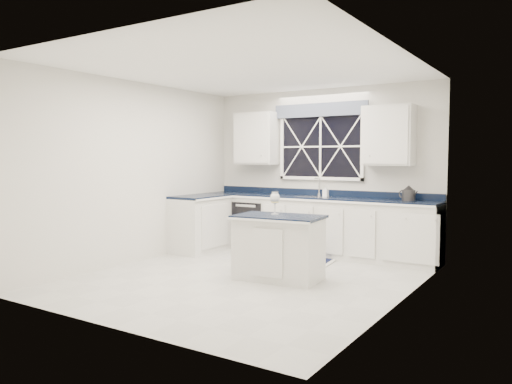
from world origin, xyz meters
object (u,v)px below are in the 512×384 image
Objects in this scene: kettle at (408,194)px; soap_bottle at (326,191)px; dishwasher at (256,224)px; faucet at (319,186)px; island at (279,247)px; wine_glass at (275,199)px.

soap_bottle is at bearing -164.53° from kettle.
faucet is (1.10, 0.19, 0.69)m from dishwasher.
soap_bottle reaches higher than island.
faucet reaches higher than kettle.
island is (1.47, -1.77, 0.01)m from dishwasher.
kettle is (1.51, -0.14, -0.05)m from faucet.
wine_glass is at bearing 141.25° from island.
dishwasher is at bearing 128.90° from wine_glass.
wine_glass is (-1.23, -1.76, -0.01)m from kettle.
kettle is 1.37m from soap_bottle.
kettle reaches higher than island.
wine_glass reaches higher than soap_bottle.
kettle is at bearing -3.85° from soap_bottle.
kettle is 1.78× the size of soap_bottle.
dishwasher is 4.75× the size of soap_bottle.
soap_bottle is (-0.13, 1.85, -0.01)m from wine_glass.
soap_bottle is at bearing 6.54° from dishwasher.
island is 3.80× the size of kettle.
faucet is 1.52m from kettle.
faucet reaches higher than soap_bottle.
wine_glass is 1.70× the size of soap_bottle.
dishwasher is 1.31m from faucet.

